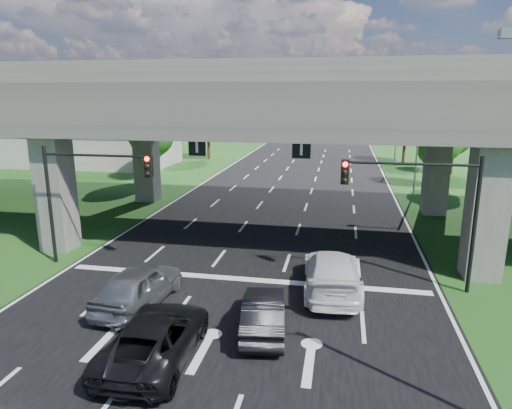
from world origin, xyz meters
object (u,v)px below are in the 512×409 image
(streetlight_far, at_px, (414,126))
(signal_right, at_px, (423,197))
(signal_left, at_px, (87,184))
(car_white, at_px, (332,272))
(car_dark, at_px, (264,313))
(streetlight_beyond, at_px, (394,117))
(car_silver, at_px, (139,286))
(car_trailing, at_px, (156,337))

(streetlight_far, bearing_deg, signal_right, -96.47)
(signal_right, relative_size, signal_left, 1.00)
(streetlight_far, xyz_separation_m, car_white, (-5.96, -21.00, -4.96))
(signal_left, relative_size, car_dark, 1.40)
(streetlight_far, xyz_separation_m, streetlight_beyond, (0.00, 16.00, 0.00))
(car_silver, bearing_deg, signal_right, -156.40)
(streetlight_far, height_order, streetlight_beyond, same)
(car_silver, bearing_deg, streetlight_far, -114.91)
(streetlight_beyond, height_order, car_dark, streetlight_beyond)
(streetlight_beyond, distance_m, car_silver, 42.49)
(signal_right, xyz_separation_m, car_dark, (-6.02, -4.94, -3.45))
(signal_right, bearing_deg, car_trailing, -141.19)
(car_trailing, bearing_deg, car_silver, -59.29)
(streetlight_beyond, xyz_separation_m, car_trailing, (-11.44, -43.43, -5.07))
(streetlight_far, height_order, car_dark, streetlight_far)
(streetlight_far, height_order, car_white, streetlight_far)
(signal_right, height_order, signal_left, same)
(car_silver, relative_size, car_dark, 1.16)
(streetlight_far, relative_size, car_dark, 2.34)
(signal_right, bearing_deg, car_silver, -161.18)
(car_silver, relative_size, car_white, 0.84)
(streetlight_beyond, bearing_deg, signal_left, -116.43)
(streetlight_beyond, relative_size, car_white, 1.69)
(streetlight_far, height_order, car_silver, streetlight_far)
(signal_right, bearing_deg, car_white, -165.67)
(car_dark, height_order, car_white, car_white)
(signal_right, bearing_deg, streetlight_far, 83.53)
(car_white, bearing_deg, car_trailing, 45.77)
(signal_left, distance_m, car_white, 12.44)
(streetlight_beyond, height_order, car_trailing, streetlight_beyond)
(streetlight_beyond, height_order, car_silver, streetlight_beyond)
(car_silver, height_order, car_dark, car_silver)
(signal_right, height_order, car_dark, signal_right)
(signal_right, distance_m, signal_left, 15.65)
(signal_right, relative_size, car_dark, 1.40)
(signal_left, xyz_separation_m, car_trailing, (6.48, -7.37, -3.41))
(car_silver, xyz_separation_m, car_white, (7.68, 2.93, 0.01))
(signal_left, height_order, streetlight_far, streetlight_far)
(car_silver, bearing_deg, streetlight_beyond, -104.09)
(streetlight_beyond, xyz_separation_m, car_dark, (-8.30, -41.00, -5.11))
(car_white, bearing_deg, signal_right, -169.48)
(streetlight_beyond, relative_size, car_silver, 2.02)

